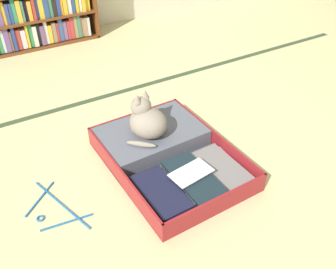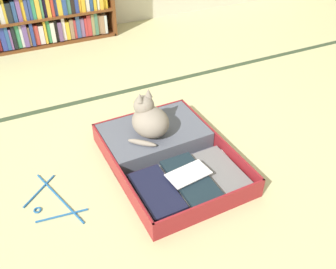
# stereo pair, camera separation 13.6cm
# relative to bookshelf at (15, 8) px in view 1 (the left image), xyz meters

# --- Properties ---
(ground_plane) EXTENTS (10.00, 10.00, 0.00)m
(ground_plane) POSITION_rel_bookshelf_xyz_m (0.31, -2.24, -0.37)
(ground_plane) COLOR #C9C38B
(tatami_border) EXTENTS (4.80, 0.05, 0.00)m
(tatami_border) POSITION_rel_bookshelf_xyz_m (0.31, -1.20, -0.37)
(tatami_border) COLOR #35452D
(tatami_border) RESTS_ON ground_plane
(bookshelf) EXTENTS (1.41, 0.28, 0.76)m
(bookshelf) POSITION_rel_bookshelf_xyz_m (0.00, 0.00, 0.00)
(bookshelf) COLOR brown
(bookshelf) RESTS_ON ground_plane
(open_suitcase) EXTENTS (0.67, 0.91, 0.12)m
(open_suitcase) POSITION_rel_bookshelf_xyz_m (0.33, -2.06, -0.32)
(open_suitcase) COLOR maroon
(open_suitcase) RESTS_ON ground_plane
(black_cat) EXTENTS (0.30, 0.29, 0.28)m
(black_cat) POSITION_rel_bookshelf_xyz_m (0.29, -1.92, -0.15)
(black_cat) COLOR gray
(black_cat) RESTS_ON open_suitcase
(clothes_hanger) EXTENTS (0.30, 0.45, 0.01)m
(clothes_hanger) POSITION_rel_bookshelf_xyz_m (-0.35, -2.11, -0.37)
(clothes_hanger) COLOR #215C9E
(clothes_hanger) RESTS_ON ground_plane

